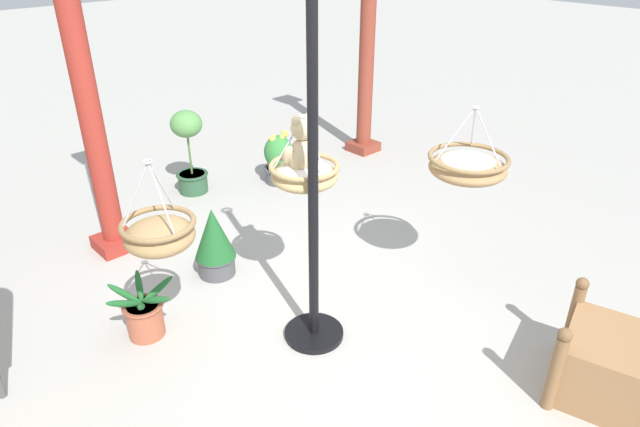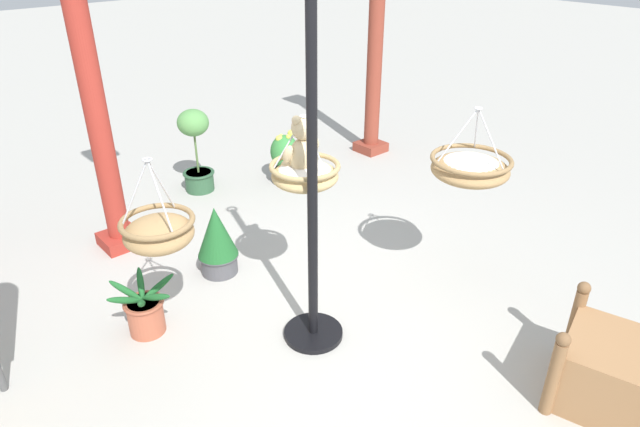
{
  "view_description": "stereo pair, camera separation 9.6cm",
  "coord_description": "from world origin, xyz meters",
  "px_view_note": "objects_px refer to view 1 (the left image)",
  "views": [
    {
      "loc": [
        -2.33,
        -2.4,
        2.76
      ],
      "look_at": [
        -0.0,
        0.1,
        0.94
      ],
      "focal_mm": 30.98,
      "sensor_mm": 36.0,
      "label": 1
    },
    {
      "loc": [
        -2.26,
        -2.46,
        2.76
      ],
      "look_at": [
        -0.0,
        0.1,
        0.94
      ],
      "focal_mm": 30.98,
      "sensor_mm": 36.0,
      "label": 2
    }
  ],
  "objects_px": {
    "display_pole_central": "(313,249)",
    "hanging_basket_right_low": "(468,166)",
    "hanging_basket_with_teddy": "(304,174)",
    "potted_plant_tall_leafy": "(279,159)",
    "potted_plant_flowering_red": "(214,242)",
    "potted_plant_trailing_ivy": "(144,314)",
    "wooden_planter_box": "(615,365)",
    "potted_plant_bushy_green": "(189,151)",
    "greenhouse_pillar_far_back": "(367,42)",
    "teddy_bear": "(302,148)",
    "greenhouse_pillar_right": "(89,108)",
    "hanging_basket_left_high": "(159,234)"
  },
  "relations": [
    {
      "from": "teddy_bear",
      "to": "wooden_planter_box",
      "type": "bearing_deg",
      "value": -67.02
    },
    {
      "from": "potted_plant_trailing_ivy",
      "to": "potted_plant_flowering_red",
      "type": "bearing_deg",
      "value": 21.04
    },
    {
      "from": "greenhouse_pillar_right",
      "to": "display_pole_central",
      "type": "bearing_deg",
      "value": -76.54
    },
    {
      "from": "teddy_bear",
      "to": "potted_plant_trailing_ivy",
      "type": "distance_m",
      "value": 1.7
    },
    {
      "from": "potted_plant_bushy_green",
      "to": "hanging_basket_right_low",
      "type": "bearing_deg",
      "value": -79.27
    },
    {
      "from": "hanging_basket_with_teddy",
      "to": "teddy_bear",
      "type": "xyz_separation_m",
      "value": [
        0.0,
        0.02,
        0.19
      ]
    },
    {
      "from": "hanging_basket_left_high",
      "to": "potted_plant_trailing_ivy",
      "type": "xyz_separation_m",
      "value": [
        -0.03,
        0.41,
        -0.85
      ]
    },
    {
      "from": "hanging_basket_with_teddy",
      "to": "potted_plant_bushy_green",
      "type": "relative_size",
      "value": 0.55
    },
    {
      "from": "hanging_basket_with_teddy",
      "to": "wooden_planter_box",
      "type": "distance_m",
      "value": 2.37
    },
    {
      "from": "wooden_planter_box",
      "to": "potted_plant_bushy_green",
      "type": "relative_size",
      "value": 0.88
    },
    {
      "from": "greenhouse_pillar_far_back",
      "to": "potted_plant_bushy_green",
      "type": "relative_size",
      "value": 3.08
    },
    {
      "from": "hanging_basket_left_high",
      "to": "potted_plant_tall_leafy",
      "type": "relative_size",
      "value": 0.98
    },
    {
      "from": "display_pole_central",
      "to": "hanging_basket_left_high",
      "type": "height_order",
      "value": "display_pole_central"
    },
    {
      "from": "display_pole_central",
      "to": "hanging_basket_right_low",
      "type": "relative_size",
      "value": 3.98
    },
    {
      "from": "greenhouse_pillar_right",
      "to": "wooden_planter_box",
      "type": "bearing_deg",
      "value": -68.79
    },
    {
      "from": "display_pole_central",
      "to": "potted_plant_bushy_green",
      "type": "height_order",
      "value": "display_pole_central"
    },
    {
      "from": "teddy_bear",
      "to": "potted_plant_flowering_red",
      "type": "xyz_separation_m",
      "value": [
        -0.22,
        0.91,
        -1.06
      ]
    },
    {
      "from": "hanging_basket_right_low",
      "to": "potted_plant_flowering_red",
      "type": "bearing_deg",
      "value": 131.05
    },
    {
      "from": "teddy_bear",
      "to": "hanging_basket_right_low",
      "type": "bearing_deg",
      "value": -28.99
    },
    {
      "from": "greenhouse_pillar_right",
      "to": "wooden_planter_box",
      "type": "height_order",
      "value": "greenhouse_pillar_right"
    },
    {
      "from": "hanging_basket_right_low",
      "to": "potted_plant_tall_leafy",
      "type": "distance_m",
      "value": 2.81
    },
    {
      "from": "display_pole_central",
      "to": "hanging_basket_with_teddy",
      "type": "relative_size",
      "value": 4.66
    },
    {
      "from": "hanging_basket_right_low",
      "to": "potted_plant_bushy_green",
      "type": "height_order",
      "value": "hanging_basket_right_low"
    },
    {
      "from": "wooden_planter_box",
      "to": "potted_plant_bushy_green",
      "type": "bearing_deg",
      "value": 94.17
    },
    {
      "from": "potted_plant_trailing_ivy",
      "to": "greenhouse_pillar_far_back",
      "type": "bearing_deg",
      "value": 20.38
    },
    {
      "from": "potted_plant_flowering_red",
      "to": "potted_plant_bushy_green",
      "type": "bearing_deg",
      "value": 65.03
    },
    {
      "from": "hanging_basket_with_teddy",
      "to": "potted_plant_trailing_ivy",
      "type": "relative_size",
      "value": 0.98
    },
    {
      "from": "hanging_basket_right_low",
      "to": "display_pole_central",
      "type": "bearing_deg",
      "value": 164.65
    },
    {
      "from": "teddy_bear",
      "to": "potted_plant_bushy_green",
      "type": "distance_m",
      "value": 2.71
    },
    {
      "from": "greenhouse_pillar_right",
      "to": "greenhouse_pillar_far_back",
      "type": "bearing_deg",
      "value": 1.97
    },
    {
      "from": "potted_plant_flowering_red",
      "to": "potted_plant_trailing_ivy",
      "type": "relative_size",
      "value": 1.2
    },
    {
      "from": "hanging_basket_with_teddy",
      "to": "wooden_planter_box",
      "type": "bearing_deg",
      "value": -66.8
    },
    {
      "from": "wooden_planter_box",
      "to": "potted_plant_flowering_red",
      "type": "relative_size",
      "value": 1.32
    },
    {
      "from": "teddy_bear",
      "to": "greenhouse_pillar_right",
      "type": "xyz_separation_m",
      "value": [
        -0.68,
        1.93,
        -0.01
      ]
    },
    {
      "from": "hanging_basket_right_low",
      "to": "potted_plant_trailing_ivy",
      "type": "xyz_separation_m",
      "value": [
        -2.18,
        1.21,
        -0.93
      ]
    },
    {
      "from": "hanging_basket_with_teddy",
      "to": "hanging_basket_right_low",
      "type": "distance_m",
      "value": 1.27
    },
    {
      "from": "display_pole_central",
      "to": "hanging_basket_right_low",
      "type": "xyz_separation_m",
      "value": [
        1.27,
        -0.35,
        0.36
      ]
    },
    {
      "from": "potted_plant_flowering_red",
      "to": "potted_plant_tall_leafy",
      "type": "distance_m",
      "value": 1.99
    },
    {
      "from": "greenhouse_pillar_far_back",
      "to": "wooden_planter_box",
      "type": "xyz_separation_m",
      "value": [
        -2.03,
        -4.08,
        -1.17
      ]
    },
    {
      "from": "hanging_basket_left_high",
      "to": "teddy_bear",
      "type": "bearing_deg",
      "value": -9.79
    },
    {
      "from": "hanging_basket_left_high",
      "to": "greenhouse_pillar_right",
      "type": "height_order",
      "value": "greenhouse_pillar_right"
    },
    {
      "from": "potted_plant_bushy_green",
      "to": "greenhouse_pillar_far_back",
      "type": "bearing_deg",
      "value": -10.89
    },
    {
      "from": "teddy_bear",
      "to": "hanging_basket_right_low",
      "type": "relative_size",
      "value": 0.7
    },
    {
      "from": "hanging_basket_right_low",
      "to": "wooden_planter_box",
      "type": "relative_size",
      "value": 0.72
    },
    {
      "from": "wooden_planter_box",
      "to": "potted_plant_flowering_red",
      "type": "distance_m",
      "value": 3.12
    },
    {
      "from": "hanging_basket_with_teddy",
      "to": "teddy_bear",
      "type": "bearing_deg",
      "value": 90.0
    },
    {
      "from": "potted_plant_flowering_red",
      "to": "potted_plant_tall_leafy",
      "type": "bearing_deg",
      "value": 34.69
    },
    {
      "from": "wooden_planter_box",
      "to": "potted_plant_tall_leafy",
      "type": "bearing_deg",
      "value": 82.17
    },
    {
      "from": "hanging_basket_with_teddy",
      "to": "potted_plant_tall_leafy",
      "type": "xyz_separation_m",
      "value": [
        1.42,
        2.07,
        -0.91
      ]
    },
    {
      "from": "hanging_basket_right_low",
      "to": "potted_plant_tall_leafy",
      "type": "xyz_separation_m",
      "value": [
        0.3,
        2.67,
        -0.83
      ]
    }
  ]
}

